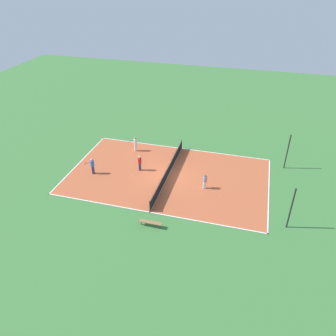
% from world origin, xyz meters
% --- Properties ---
extents(ground_plane, '(80.00, 80.00, 0.00)m').
position_xyz_m(ground_plane, '(0.00, 0.00, 0.00)').
color(ground_plane, '#3D7538').
extents(court_surface, '(11.47, 19.06, 0.02)m').
position_xyz_m(court_surface, '(0.00, 0.00, 0.01)').
color(court_surface, '#B75633').
rests_on(court_surface, ground_plane).
extents(tennis_net, '(11.27, 0.10, 1.06)m').
position_xyz_m(tennis_net, '(0.00, 0.00, 0.56)').
color(tennis_net, black).
rests_on(tennis_net, court_surface).
extents(bench, '(0.36, 1.84, 0.45)m').
position_xyz_m(bench, '(7.27, 0.59, 0.39)').
color(bench, olive).
rests_on(bench, ground_plane).
extents(player_near_white, '(0.82, 0.95, 1.66)m').
position_xyz_m(player_near_white, '(-3.84, -4.73, 0.97)').
color(player_near_white, white).
rests_on(player_near_white, court_surface).
extents(player_coach_red, '(0.41, 0.41, 1.65)m').
position_xyz_m(player_coach_red, '(-0.22, -2.95, 0.96)').
color(player_coach_red, navy).
rests_on(player_coach_red, court_surface).
extents(player_baseline_gray, '(0.46, 0.46, 1.48)m').
position_xyz_m(player_baseline_gray, '(1.11, 3.77, 0.86)').
color(player_baseline_gray, white).
rests_on(player_baseline_gray, court_surface).
extents(player_near_blue, '(0.80, 0.96, 1.67)m').
position_xyz_m(player_near_blue, '(1.56, -7.16, 0.98)').
color(player_near_blue, navy).
rests_on(player_near_blue, court_surface).
extents(tennis_ball_near_net, '(0.07, 0.07, 0.07)m').
position_xyz_m(tennis_ball_near_net, '(0.69, -3.22, 0.06)').
color(tennis_ball_near_net, '#CCE033').
rests_on(tennis_ball_near_net, court_surface).
extents(tennis_ball_right_alley, '(0.07, 0.07, 0.07)m').
position_xyz_m(tennis_ball_right_alley, '(3.28, 0.67, 0.06)').
color(tennis_ball_right_alley, '#CCE033').
rests_on(tennis_ball_right_alley, court_surface).
extents(tennis_ball_left_sideline, '(0.07, 0.07, 0.07)m').
position_xyz_m(tennis_ball_left_sideline, '(-0.82, 0.19, 0.06)').
color(tennis_ball_left_sideline, '#CCE033').
rests_on(tennis_ball_left_sideline, court_surface).
extents(tennis_ball_midcourt, '(0.07, 0.07, 0.07)m').
position_xyz_m(tennis_ball_midcourt, '(1.95, 5.38, 0.06)').
color(tennis_ball_midcourt, '#CCE033').
rests_on(tennis_ball_midcourt, court_surface).
extents(fence_post_back_left, '(0.12, 0.12, 3.72)m').
position_xyz_m(fence_post_back_left, '(-4.51, 10.88, 1.86)').
color(fence_post_back_left, black).
rests_on(fence_post_back_left, ground_plane).
extents(fence_post_back_right, '(0.12, 0.12, 3.72)m').
position_xyz_m(fence_post_back_right, '(4.51, 10.88, 1.86)').
color(fence_post_back_right, black).
rests_on(fence_post_back_right, ground_plane).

